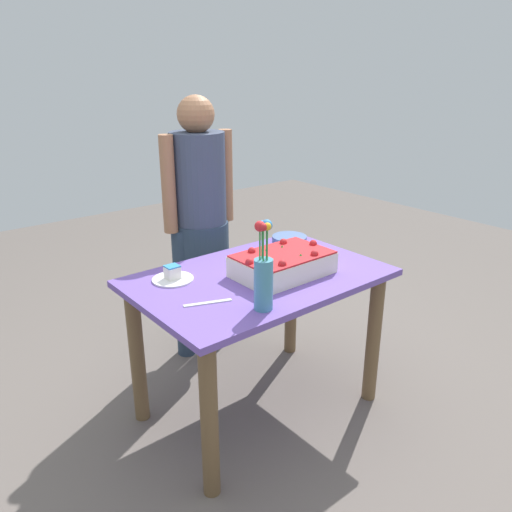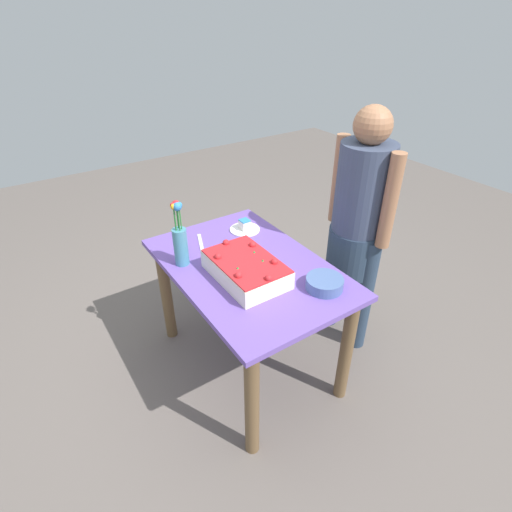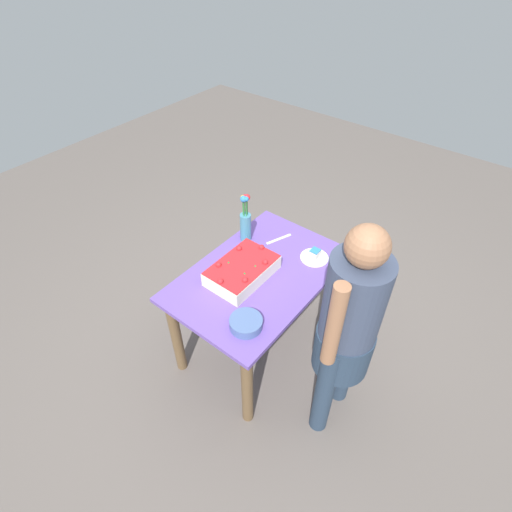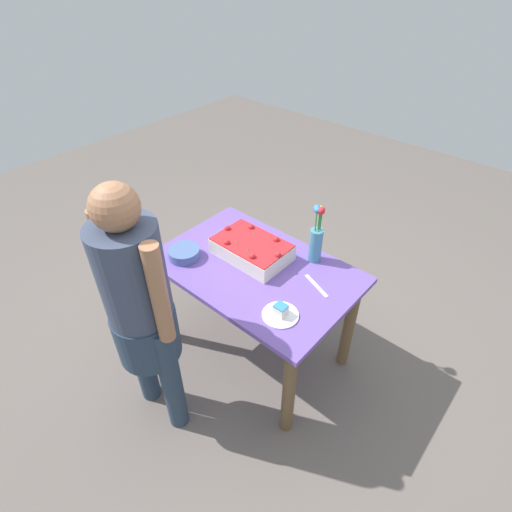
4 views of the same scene
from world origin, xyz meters
name	(u,v)px [view 4 (image 4 of 4)]	position (x,y,z in m)	size (l,w,h in m)	color
ground_plane	(256,348)	(0.00, 0.00, 0.00)	(8.00, 8.00, 0.00)	#645A55
dining_table	(256,286)	(0.00, 0.00, 0.59)	(1.14, 0.75, 0.73)	#6A4CA7
sheet_cake	(252,249)	(0.09, -0.06, 0.78)	(0.43, 0.28, 0.13)	#ECE6CD
serving_plate_with_slice	(280,313)	(-0.34, 0.20, 0.75)	(0.19, 0.19, 0.07)	white
cake_knife	(316,286)	(-0.35, -0.10, 0.73)	(0.20, 0.02, 0.00)	silver
flower_vase	(316,239)	(-0.21, -0.28, 0.87)	(0.07, 0.07, 0.36)	teal
fruit_bowl	(184,253)	(0.38, 0.20, 0.76)	(0.18, 0.18, 0.06)	#4B669C
person_standing	(140,306)	(0.12, 0.68, 0.85)	(0.45, 0.31, 1.49)	#293A4F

